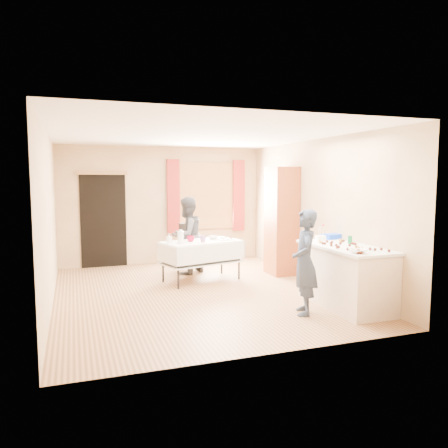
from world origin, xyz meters
name	(u,v)px	position (x,y,z in m)	size (l,w,h in m)	color
floor	(196,293)	(0.00, 0.00, -0.01)	(4.50, 5.50, 0.02)	#9E7047
ceiling	(195,134)	(0.00, 0.00, 2.61)	(4.50, 5.50, 0.02)	white
wall_back	(163,205)	(0.00, 2.76, 1.30)	(4.50, 0.02, 2.60)	tan
wall_front	(266,236)	(0.00, -2.76, 1.30)	(4.50, 0.02, 2.60)	tan
wall_left	(48,219)	(-2.26, 0.00, 1.30)	(0.02, 5.50, 2.60)	tan
wall_right	(316,212)	(2.26, 0.00, 1.30)	(0.02, 5.50, 2.60)	tan
window_frame	(206,196)	(1.00, 2.72, 1.50)	(1.32, 0.06, 1.52)	olive
window_pane	(206,196)	(1.00, 2.71, 1.50)	(1.20, 0.02, 1.40)	white
curtain_left	(173,196)	(0.22, 2.67, 1.50)	(0.28, 0.06, 1.65)	maroon
curtain_right	(239,196)	(1.78, 2.67, 1.50)	(0.28, 0.06, 1.65)	maroon
doorway	(103,221)	(-1.30, 2.73, 1.00)	(0.95, 0.04, 2.00)	black
door_lintel	(102,173)	(-1.30, 2.70, 2.02)	(1.05, 0.06, 0.08)	olive
cabinet	(282,221)	(1.99, 0.85, 1.06)	(0.50, 0.60, 2.12)	brown
counter	(345,276)	(1.89, -1.47, 0.45)	(0.77, 1.63, 0.91)	beige
party_table	(202,257)	(0.32, 0.78, 0.45)	(1.60, 1.10, 0.75)	black
chair	(191,256)	(0.41, 1.86, 0.29)	(0.47, 0.47, 0.97)	black
girl	(305,262)	(1.13, -1.60, 0.74)	(0.52, 0.63, 1.48)	#1D283F
woman	(187,236)	(0.22, 1.47, 0.77)	(0.94, 0.89, 1.54)	black
soda_can	(350,240)	(2.07, -1.31, 0.97)	(0.07, 0.07, 0.12)	#147D3F
mixing_bowl	(358,251)	(1.66, -2.05, 0.94)	(0.22, 0.22, 0.05)	white
foam_block	(320,238)	(1.83, -0.87, 0.95)	(0.15, 0.10, 0.08)	white
blue_basket	(332,236)	(2.11, -0.75, 0.95)	(0.30, 0.20, 0.08)	blue
pitcher	(181,237)	(-0.12, 0.60, 0.86)	(0.11, 0.11, 0.22)	silver
cup_red	(191,239)	(0.11, 0.75, 0.80)	(0.16, 0.16, 0.10)	#B50228
cup_rainbow	(203,239)	(0.31, 0.65, 0.81)	(0.17, 0.17, 0.12)	red
small_bowl	(213,237)	(0.60, 0.96, 0.78)	(0.21, 0.21, 0.06)	white
pastry_tray	(226,239)	(0.81, 0.78, 0.76)	(0.28, 0.20, 0.02)	white
bottle	(169,238)	(-0.29, 0.78, 0.83)	(0.10, 0.10, 0.16)	white
cake_balls	(348,246)	(1.84, -1.58, 0.93)	(0.54, 1.16, 0.04)	#3F2314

